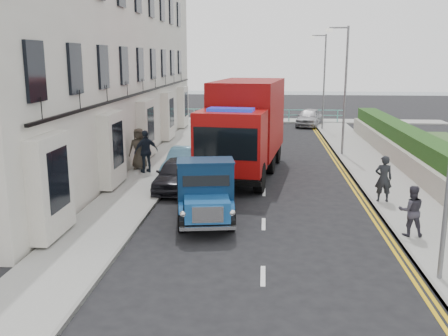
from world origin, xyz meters
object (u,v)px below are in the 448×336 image
Objects in this scene: lamp_far at (323,76)px; parked_car_front at (177,174)px; lamp_mid at (343,83)px; pedestrian_east_near at (383,179)px; red_lorry at (245,125)px; bedford_lorry at (205,195)px.

lamp_far is 19.73m from parked_car_front.
lamp_mid reaches higher than pedestrian_east_near.
red_lorry reaches higher than parked_car_front.
red_lorry is at bearing -137.53° from lamp_mid.
lamp_far is at bearing -89.07° from pedestrian_east_near.
bedford_lorry is (-6.09, -12.07, -3.01)m from lamp_mid.
red_lorry is at bearing 51.92° from parked_car_front.
lamp_far reaches higher than bedford_lorry.
bedford_lorry is 7.57m from red_lorry.
parked_car_front is at bearing -122.64° from red_lorry.
red_lorry is 4.44m from parked_car_front.
lamp_mid reaches higher than bedford_lorry.
lamp_mid is 1.82× the size of parked_car_front.
lamp_mid is at bearing 50.11° from red_lorry.
red_lorry is 2.22× the size of parked_car_front.
lamp_far is 1.82× the size of parked_car_front.
bedford_lorry is 2.71× the size of pedestrian_east_near.
parked_car_front is (-1.68, 4.25, -0.33)m from bedford_lorry.
lamp_far is at bearing 90.00° from lamp_mid.
pedestrian_east_near is (0.22, -9.37, -3.01)m from lamp_mid.
lamp_far reaches higher than pedestrian_east_near.
pedestrian_east_near is (5.34, -4.69, -1.30)m from red_lorry.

